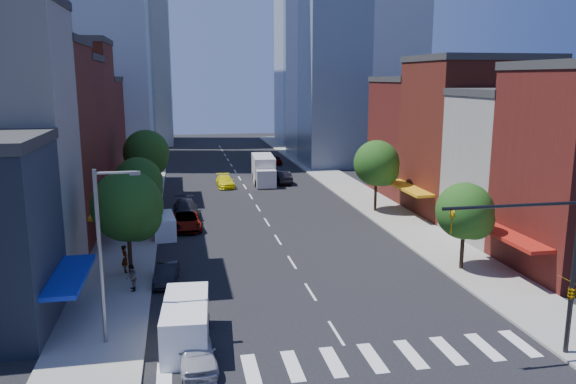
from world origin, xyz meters
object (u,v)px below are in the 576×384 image
Objects in this scene: taxi at (225,181)px; traffic_car_oncoming at (282,177)px; cargo_van_near at (186,325)px; traffic_car_far at (276,160)px; parked_car_third at (187,221)px; parked_car_rear at (186,209)px; parked_car_second at (166,274)px; parked_car_front at (196,351)px; cargo_van_far at (164,226)px; pedestrian_near at (125,259)px; box_truck at (264,170)px; pedestrian_far at (131,278)px.

taxi is 7.62m from traffic_car_oncoming.
cargo_van_near is 61.40m from traffic_car_far.
parked_car_third is 0.92× the size of parked_car_rear.
taxi is (5.07, 19.37, -0.01)m from parked_car_third.
traffic_car_oncoming is (12.61, 20.47, 0.08)m from parked_car_third.
parked_car_front is at bearing -75.82° from parked_car_second.
parked_car_third is 1.06× the size of taxi.
pedestrian_near reaches higher than cargo_van_far.
parked_car_front is 29.64m from parked_car_rear.
box_truck is (-2.36, 0.72, 0.84)m from traffic_car_oncoming.
cargo_van_near is 12.34m from pedestrian_near.
traffic_car_oncoming reaches higher than traffic_car_far.
pedestrian_far reaches higher than parked_car_front.
cargo_van_near reaches higher than parked_car_second.
cargo_van_near is 0.65× the size of box_truck.
cargo_van_far is at bearing 90.89° from parked_car_front.
parked_car_second is 0.84× the size of cargo_van_far.
parked_car_second is 11.47m from cargo_van_far.
parked_car_front is at bearing 13.33° from pedestrian_far.
box_truck is (10.25, 16.51, 0.82)m from parked_car_rear.
parked_car_second is 2.00× the size of pedestrian_near.
cargo_van_near is 1.50× the size of traffic_car_far.
traffic_car_far is 54.71m from pedestrian_far.
taxi reaches higher than parked_car_second.
cargo_van_far is (-1.99, -2.06, 0.22)m from parked_car_third.
traffic_car_oncoming is at bearing -13.32° from box_truck.
parked_car_second is 2.60m from pedestrian_far.
cargo_van_far is 26.84m from traffic_car_oncoming.
cargo_van_far reaches higher than parked_car_third.
parked_car_rear is 20.20m from traffic_car_oncoming.
pedestrian_near reaches higher than parked_car_front.
parked_car_rear is 0.65× the size of box_truck.
traffic_car_oncoming is 2.85× the size of pedestrian_far.
box_truck is (-4.28, -15.44, 1.00)m from traffic_car_far.
pedestrian_near is at bearing 60.10° from traffic_car_oncoming.
taxi is 0.56× the size of box_truck.
cargo_van_far reaches higher than parked_car_rear.
parked_car_front is 0.75× the size of cargo_van_near.
parked_car_rear is (0.00, 29.64, 0.09)m from parked_car_front.
parked_car_rear is 1.16× the size of taxi.
traffic_car_far is at bearing 59.18° from taxi.
parked_car_front is at bearing 76.56° from traffic_car_far.
taxi is at bearing 61.11° from traffic_car_far.
parked_car_front is 2.13m from cargo_van_near.
parked_car_front is 11.55m from parked_car_second.
traffic_car_far is at bearing 78.49° from parked_car_second.
cargo_van_near is 1.16× the size of taxi.
parked_car_front is 1.13× the size of traffic_car_far.
parked_car_front is at bearing -98.62° from taxi.
box_truck is at bearing -37.37° from pedestrian_near.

